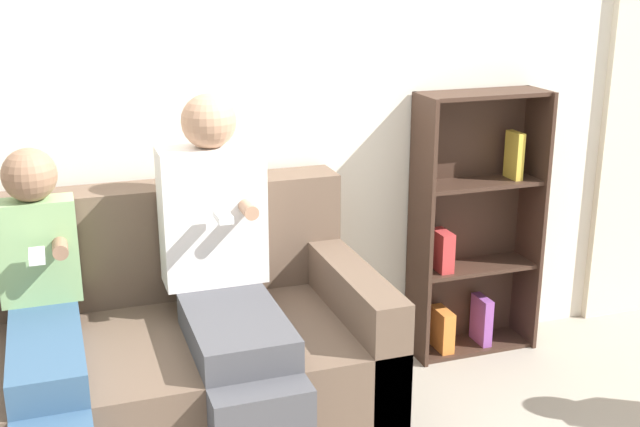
% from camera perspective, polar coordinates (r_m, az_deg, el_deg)
% --- Properties ---
extents(back_wall, '(10.00, 0.06, 2.55)m').
position_cam_1_polar(back_wall, '(3.21, -10.56, 9.09)').
color(back_wall, silver).
rests_on(back_wall, ground_plane).
extents(couch, '(1.96, 0.89, 0.92)m').
position_cam_1_polar(couch, '(3.01, -15.20, -11.09)').
color(couch, brown).
rests_on(couch, ground_plane).
extents(adult_seated, '(0.38, 0.82, 1.29)m').
position_cam_1_polar(adult_seated, '(2.80, -6.51, -5.03)').
color(adult_seated, '#47474C').
rests_on(adult_seated, ground_plane).
extents(child_seated, '(0.27, 0.83, 1.13)m').
position_cam_1_polar(child_seated, '(2.75, -18.99, -8.19)').
color(child_seated, '#335170').
rests_on(child_seated, ground_plane).
extents(bookshelf, '(0.58, 0.23, 1.20)m').
position_cam_1_polar(bookshelf, '(3.69, 10.66, -1.28)').
color(bookshelf, '#3D281E').
rests_on(bookshelf, ground_plane).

